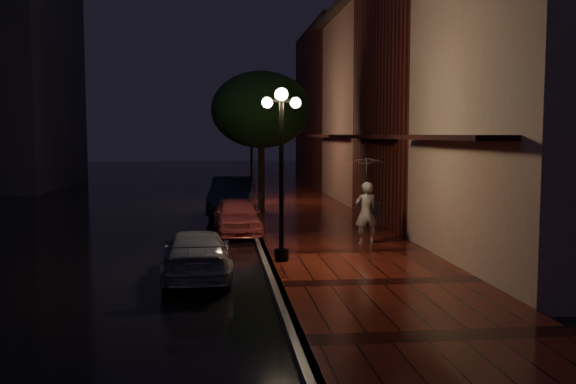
# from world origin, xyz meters

# --- Properties ---
(ground) EXTENTS (120.00, 120.00, 0.00)m
(ground) POSITION_xyz_m (0.00, 0.00, 0.00)
(ground) COLOR black
(ground) RESTS_ON ground
(sidewalk) EXTENTS (4.50, 60.00, 0.15)m
(sidewalk) POSITION_xyz_m (2.25, 0.00, 0.07)
(sidewalk) COLOR #45130C
(sidewalk) RESTS_ON ground
(curb) EXTENTS (0.25, 60.00, 0.15)m
(curb) POSITION_xyz_m (0.00, 0.00, 0.07)
(curb) COLOR #595451
(curb) RESTS_ON ground
(storefront_near) EXTENTS (5.00, 8.00, 8.50)m
(storefront_near) POSITION_xyz_m (7.00, -6.00, 4.25)
(storefront_near) COLOR gray
(storefront_near) RESTS_ON ground
(storefront_mid) EXTENTS (5.00, 8.00, 11.00)m
(storefront_mid) POSITION_xyz_m (7.00, 2.00, 5.50)
(storefront_mid) COLOR #511914
(storefront_mid) RESTS_ON ground
(storefront_far) EXTENTS (5.00, 8.00, 9.00)m
(storefront_far) POSITION_xyz_m (7.00, 10.00, 4.50)
(storefront_far) COLOR #8C5951
(storefront_far) RESTS_ON ground
(storefront_extra) EXTENTS (5.00, 12.00, 10.00)m
(storefront_extra) POSITION_xyz_m (7.00, 20.00, 5.00)
(storefront_extra) COLOR #511914
(storefront_extra) RESTS_ON ground
(streetlamp_near) EXTENTS (0.96, 0.36, 4.31)m
(streetlamp_near) POSITION_xyz_m (0.35, -5.00, 2.60)
(streetlamp_near) COLOR black
(streetlamp_near) RESTS_ON sidewalk
(streetlamp_far) EXTENTS (0.96, 0.36, 4.31)m
(streetlamp_far) POSITION_xyz_m (0.35, 9.00, 2.60)
(streetlamp_far) COLOR black
(streetlamp_far) RESTS_ON sidewalk
(street_tree) EXTENTS (4.16, 4.16, 5.80)m
(street_tree) POSITION_xyz_m (0.61, 5.99, 4.24)
(street_tree) COLOR black
(street_tree) RESTS_ON sidewalk
(pink_car) EXTENTS (1.65, 3.72, 1.24)m
(pink_car) POSITION_xyz_m (-0.60, 0.38, 0.62)
(pink_car) COLOR #E35D61
(pink_car) RESTS_ON ground
(navy_car) EXTENTS (2.19, 4.91, 1.57)m
(navy_car) POSITION_xyz_m (-0.60, 5.91, 0.78)
(navy_car) COLOR black
(navy_car) RESTS_ON ground
(silver_car) EXTENTS (1.70, 3.90, 1.12)m
(silver_car) POSITION_xyz_m (-1.73, -6.07, 0.56)
(silver_car) COLOR #A6A5AD
(silver_car) RESTS_ON ground
(woman_with_umbrella) EXTENTS (1.05, 1.07, 2.53)m
(woman_with_umbrella) POSITION_xyz_m (3.04, -2.77, 1.82)
(woman_with_umbrella) COLOR white
(woman_with_umbrella) RESTS_ON sidewalk
(parking_meter) EXTENTS (0.13, 0.11, 1.22)m
(parking_meter) POSITION_xyz_m (0.15, 0.31, 0.89)
(parking_meter) COLOR black
(parking_meter) RESTS_ON sidewalk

